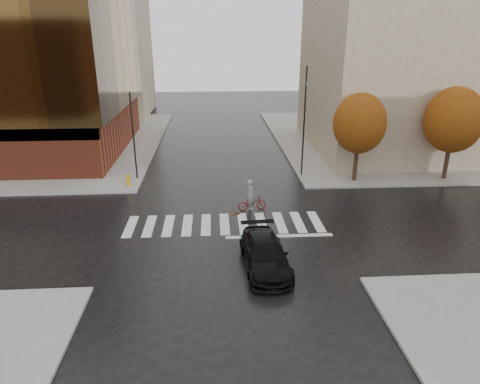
% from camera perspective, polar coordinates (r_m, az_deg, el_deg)
% --- Properties ---
extents(ground, '(120.00, 120.00, 0.00)m').
position_cam_1_polar(ground, '(24.93, -2.04, -4.77)').
color(ground, black).
rests_on(ground, ground).
extents(sidewalk_nw, '(30.00, 30.00, 0.15)m').
position_cam_1_polar(sidewalk_nw, '(49.22, -28.27, 5.73)').
color(sidewalk_nw, gray).
rests_on(sidewalk_nw, ground).
extents(sidewalk_ne, '(30.00, 30.00, 0.15)m').
position_cam_1_polar(sidewalk_ne, '(49.71, 22.28, 6.79)').
color(sidewalk_ne, gray).
rests_on(sidewalk_ne, ground).
extents(crosswalk, '(12.00, 3.00, 0.01)m').
position_cam_1_polar(crosswalk, '(25.38, -2.07, -4.27)').
color(crosswalk, silver).
rests_on(crosswalk, ground).
extents(building_ne_tan, '(16.00, 16.00, 18.00)m').
position_cam_1_polar(building_ne_tan, '(43.27, 21.26, 17.30)').
color(building_ne_tan, gray).
rests_on(building_ne_tan, sidewalk_ne).
extents(building_nw_far, '(14.00, 12.00, 20.00)m').
position_cam_1_polar(building_nw_far, '(61.47, -19.35, 19.08)').
color(building_nw_far, gray).
rests_on(building_nw_far, sidewalk_nw).
extents(tree_ne_a, '(3.80, 3.80, 6.50)m').
position_cam_1_polar(tree_ne_a, '(32.33, 15.65, 8.78)').
color(tree_ne_a, black).
rests_on(tree_ne_a, sidewalk_ne).
extents(tree_ne_b, '(4.20, 4.20, 6.89)m').
position_cam_1_polar(tree_ne_b, '(35.22, 26.62, 8.57)').
color(tree_ne_b, black).
rests_on(tree_ne_b, sidewalk_ne).
extents(sedan, '(2.33, 5.12, 1.45)m').
position_cam_1_polar(sedan, '(20.64, 3.35, -8.27)').
color(sedan, black).
rests_on(sedan, ground).
extents(cyclist, '(1.89, 0.94, 2.06)m').
position_cam_1_polar(cyclist, '(27.03, 1.55, -1.05)').
color(cyclist, maroon).
rests_on(cyclist, ground).
extents(traffic_light_nw, '(0.19, 0.17, 6.49)m').
position_cam_1_polar(traffic_light_nw, '(32.79, -14.08, 7.84)').
color(traffic_light_nw, black).
rests_on(traffic_light_nw, sidewalk_nw).
extents(traffic_light_ne, '(0.18, 0.22, 8.23)m').
position_cam_1_polar(traffic_light_ne, '(32.75, 8.60, 10.34)').
color(traffic_light_ne, black).
rests_on(traffic_light_ne, sidewalk_ne).
extents(fire_hydrant, '(0.30, 0.30, 0.84)m').
position_cam_1_polar(fire_hydrant, '(32.07, -14.67, 1.63)').
color(fire_hydrant, orange).
rests_on(fire_hydrant, sidewalk_nw).
extents(manhole, '(0.68, 0.68, 0.01)m').
position_cam_1_polar(manhole, '(26.77, -0.68, -2.88)').
color(manhole, '#462819').
rests_on(manhole, ground).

